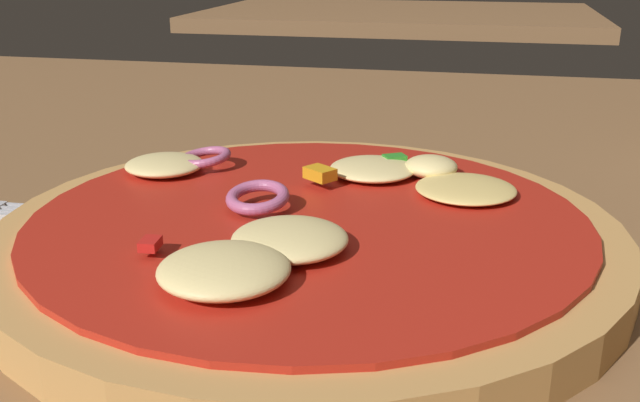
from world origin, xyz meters
The scene contains 3 objects.
dining_table centered at (0.00, 0.00, 0.01)m, with size 1.41×1.10×0.03m.
pizza centered at (0.05, 0.00, 0.04)m, with size 0.29×0.29×0.03m.
background_table centered at (-0.07, 1.37, 0.01)m, with size 0.85×0.57×0.03m.
Camera 1 is at (0.13, -0.31, 0.17)m, focal length 41.01 mm.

